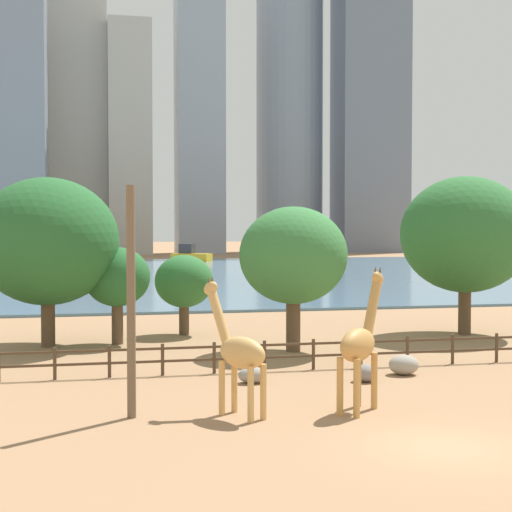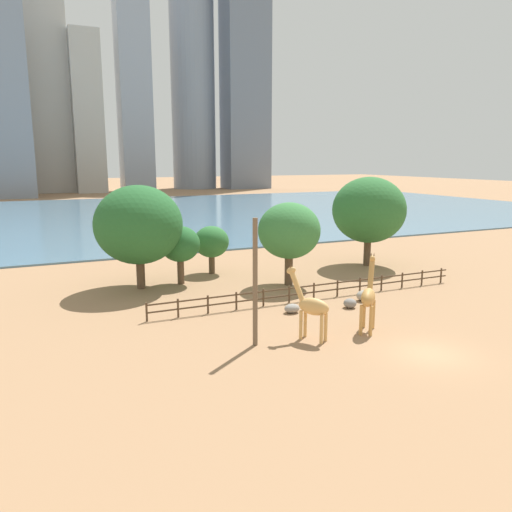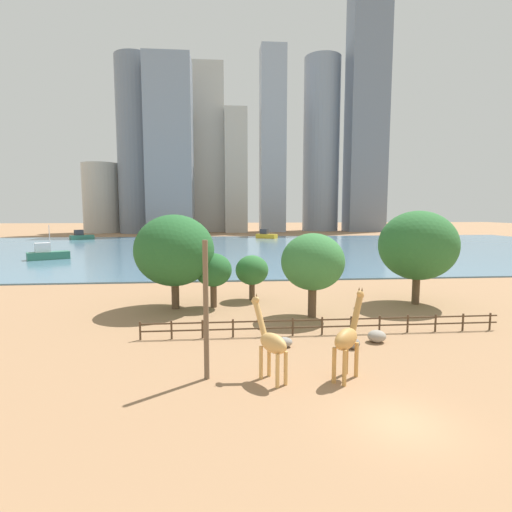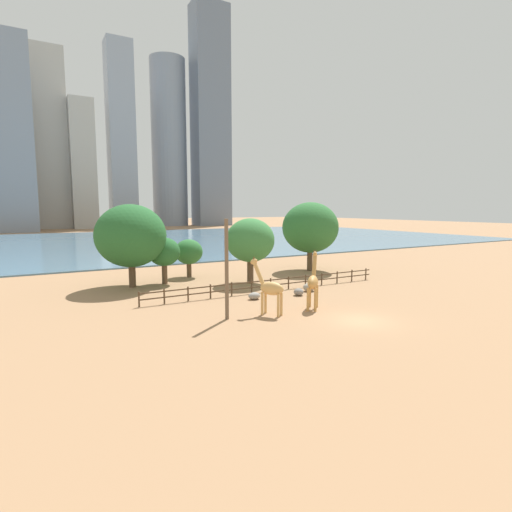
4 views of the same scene
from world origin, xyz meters
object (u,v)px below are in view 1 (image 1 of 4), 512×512
(utility_pole, at_px, (131,302))
(tree_left_small, at_px, (465,235))
(tree_left_large, at_px, (293,256))
(tree_right_tall, at_px, (117,278))
(giraffe_companion, at_px, (239,352))
(tree_center_broad, at_px, (184,282))
(boulder_near_fence, at_px, (252,375))
(boat_ferry, at_px, (191,255))
(boulder_small, at_px, (404,365))
(giraffe_tall, at_px, (360,344))
(boulder_by_pole, at_px, (366,373))
(tree_right_small, at_px, (47,242))

(utility_pole, xyz_separation_m, tree_left_small, (19.32, 15.39, 1.91))
(tree_left_large, distance_m, tree_right_tall, 9.33)
(giraffe_companion, bearing_deg, tree_right_tall, -20.28)
(tree_center_broad, distance_m, tree_left_small, 15.95)
(boulder_near_fence, distance_m, boat_ferry, 100.42)
(tree_right_tall, height_order, tree_left_small, tree_left_small)
(boulder_small, bearing_deg, boulder_near_fence, -176.67)
(giraffe_tall, relative_size, tree_center_broad, 1.05)
(boulder_small, distance_m, tree_center_broad, 15.70)
(utility_pole, height_order, boulder_by_pole, utility_pole)
(tree_right_small, bearing_deg, boulder_by_pole, -43.15)
(boulder_near_fence, relative_size, tree_center_broad, 0.25)
(boulder_small, xyz_separation_m, tree_left_small, (8.03, 10.48, 5.19))
(giraffe_tall, bearing_deg, tree_left_small, 6.31)
(giraffe_companion, height_order, tree_left_small, tree_left_small)
(boulder_by_pole, distance_m, tree_center_broad, 15.82)
(boulder_near_fence, distance_m, tree_center_broad, 14.27)
(boulder_near_fence, xyz_separation_m, tree_right_tall, (-4.74, 11.27, 3.11))
(boulder_by_pole, bearing_deg, boulder_small, 27.19)
(giraffe_tall, xyz_separation_m, utility_pole, (-7.39, 0.65, 1.47))
(boulder_small, xyz_separation_m, tree_center_broad, (-7.39, 13.61, 2.56))
(giraffe_tall, relative_size, utility_pole, 0.64)
(boulder_by_pole, bearing_deg, utility_pole, -157.28)
(tree_right_small, bearing_deg, utility_pole, -78.03)
(giraffe_tall, distance_m, tree_left_large, 12.58)
(giraffe_tall, xyz_separation_m, tree_left_large, (1.00, 12.30, 2.42))
(tree_left_large, distance_m, boat_ferry, 93.09)
(boulder_near_fence, relative_size, boulder_small, 0.89)
(utility_pole, relative_size, tree_right_tall, 1.47)
(boulder_small, relative_size, tree_right_small, 0.15)
(giraffe_tall, distance_m, tree_left_small, 20.28)
(tree_left_large, relative_size, tree_right_tall, 1.41)
(boulder_near_fence, height_order, tree_center_broad, tree_center_broad)
(tree_right_tall, relative_size, tree_right_small, 0.59)
(utility_pole, xyz_separation_m, tree_right_small, (-3.32, 15.66, 1.62))
(boat_ferry, bearing_deg, tree_left_large, -60.07)
(utility_pole, relative_size, tree_center_broad, 1.65)
(tree_center_broad, relative_size, tree_right_small, 0.52)
(tree_center_broad, bearing_deg, tree_left_small, -11.48)
(boulder_small, height_order, tree_right_small, tree_right_small)
(tree_left_large, xyz_separation_m, tree_center_broad, (-4.49, 6.88, -1.67))
(giraffe_companion, relative_size, boulder_by_pole, 4.72)
(tree_center_broad, xyz_separation_m, boat_ferry, (11.40, 85.89, -1.78))
(utility_pole, xyz_separation_m, boulder_near_fence, (4.87, 4.54, -3.37))
(utility_pole, height_order, tree_right_tall, utility_pole)
(utility_pole, xyz_separation_m, tree_right_tall, (0.13, 15.81, -0.26))
(giraffe_tall, xyz_separation_m, giraffe_companion, (-4.03, 0.11, -0.14))
(giraffe_tall, xyz_separation_m, boulder_by_pole, (1.87, 4.53, -1.88))
(boulder_by_pole, distance_m, tree_right_tall, 15.34)
(boulder_near_fence, distance_m, tree_right_small, 14.68)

